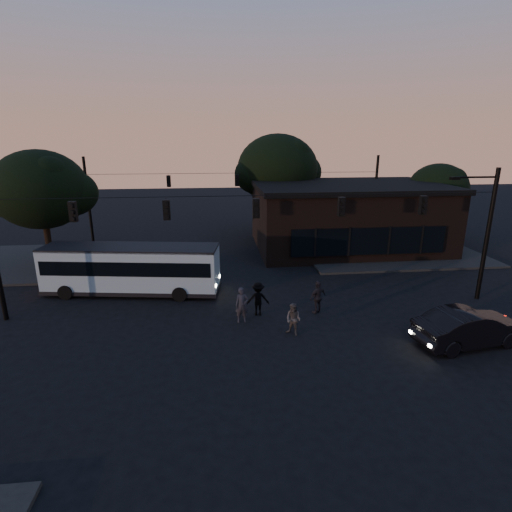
{
  "coord_description": "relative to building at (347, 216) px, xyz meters",
  "views": [
    {
      "loc": [
        -2.18,
        -16.13,
        9.0
      ],
      "look_at": [
        0.0,
        4.0,
        3.0
      ],
      "focal_mm": 28.0,
      "sensor_mm": 36.0,
      "label": 1
    }
  ],
  "objects": [
    {
      "name": "ground",
      "position": [
        -9.0,
        -15.97,
        -2.71
      ],
      "size": [
        120.0,
        120.0,
        0.0
      ],
      "primitive_type": "plane",
      "color": "black",
      "rests_on": "ground"
    },
    {
      "name": "sidewalk_far_right",
      "position": [
        3.0,
        -1.97,
        -2.63
      ],
      "size": [
        14.0,
        10.0,
        0.15
      ],
      "primitive_type": "cube",
      "color": "black",
      "rests_on": "ground"
    },
    {
      "name": "sidewalk_far_left",
      "position": [
        -23.0,
        -1.97,
        -2.63
      ],
      "size": [
        14.0,
        10.0,
        0.15
      ],
      "primitive_type": "cube",
      "color": "black",
      "rests_on": "ground"
    },
    {
      "name": "building",
      "position": [
        0.0,
        0.0,
        0.0
      ],
      "size": [
        15.4,
        10.41,
        5.4
      ],
      "color": "black",
      "rests_on": "ground"
    },
    {
      "name": "tree_behind",
      "position": [
        -5.0,
        6.03,
        3.48
      ],
      "size": [
        7.6,
        7.6,
        9.43
      ],
      "color": "black",
      "rests_on": "ground"
    },
    {
      "name": "tree_right",
      "position": [
        9.0,
        2.03,
        1.93
      ],
      "size": [
        5.2,
        5.2,
        6.86
      ],
      "color": "black",
      "rests_on": "ground"
    },
    {
      "name": "tree_left",
      "position": [
        -23.0,
        -2.97,
        2.86
      ],
      "size": [
        6.4,
        6.4,
        8.3
      ],
      "color": "black",
      "rests_on": "ground"
    },
    {
      "name": "signal_rig_near",
      "position": [
        -9.0,
        -11.97,
        1.74
      ],
      "size": [
        26.24,
        0.3,
        7.5
      ],
      "color": "black",
      "rests_on": "ground"
    },
    {
      "name": "signal_rig_far",
      "position": [
        -9.0,
        4.03,
        1.5
      ],
      "size": [
        26.24,
        0.3,
        7.5
      ],
      "color": "black",
      "rests_on": "ground"
    },
    {
      "name": "bus",
      "position": [
        -16.12,
        -8.9,
        -1.07
      ],
      "size": [
        10.6,
        3.91,
        2.91
      ],
      "rotation": [
        0.0,
        0.0,
        -0.15
      ],
      "color": "#90ABB7",
      "rests_on": "ground"
    },
    {
      "name": "car",
      "position": [
        0.12,
        -16.99,
        -1.87
      ],
      "size": [
        5.31,
        2.57,
        1.68
      ],
      "primitive_type": "imported",
      "rotation": [
        0.0,
        0.0,
        1.73
      ],
      "color": "black",
      "rests_on": "ground"
    },
    {
      "name": "pedestrian_a",
      "position": [
        -9.89,
        -13.58,
        -1.79
      ],
      "size": [
        0.69,
        0.47,
        1.84
      ],
      "primitive_type": "imported",
      "rotation": [
        0.0,
        0.0,
        0.05
      ],
      "color": "black",
      "rests_on": "ground"
    },
    {
      "name": "pedestrian_b",
      "position": [
        -7.58,
        -15.2,
        -1.92
      ],
      "size": [
        0.97,
        0.95,
        1.57
      ],
      "primitive_type": "imported",
      "rotation": [
        0.0,
        0.0,
        -0.72
      ],
      "color": "#3E3938",
      "rests_on": "ground"
    },
    {
      "name": "pedestrian_c",
      "position": [
        -5.8,
        -12.93,
        -1.8
      ],
      "size": [
        1.14,
        0.91,
        1.81
      ],
      "primitive_type": "imported",
      "rotation": [
        0.0,
        0.0,
        3.66
      ],
      "color": "black",
      "rests_on": "ground"
    },
    {
      "name": "pedestrian_d",
      "position": [
        -8.98,
        -12.81,
        -1.8
      ],
      "size": [
        1.22,
        0.77,
        1.81
      ],
      "primitive_type": "imported",
      "rotation": [
        0.0,
        0.0,
        3.05
      ],
      "color": "black",
      "rests_on": "ground"
    }
  ]
}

